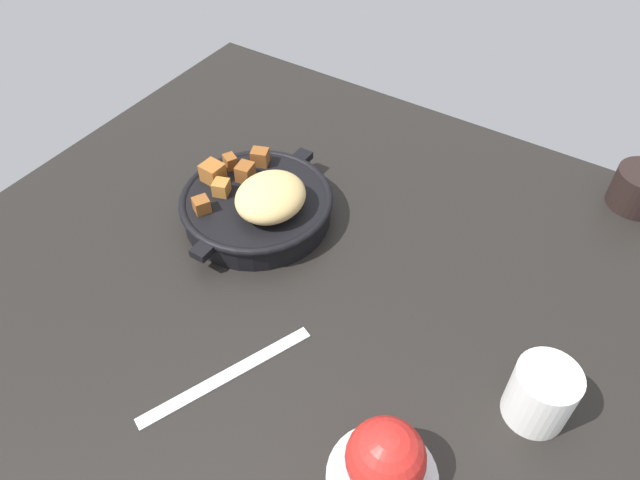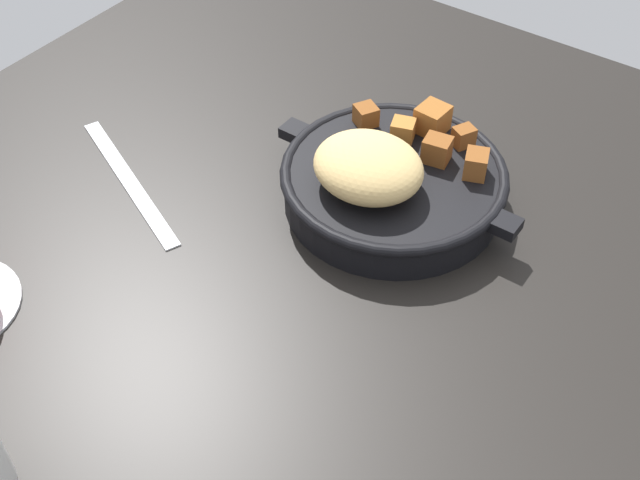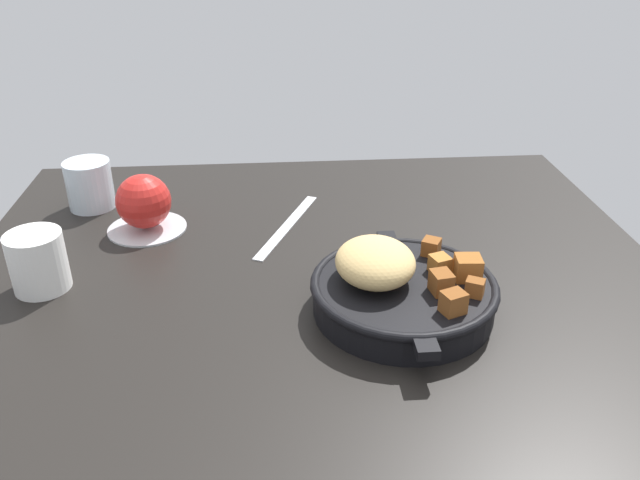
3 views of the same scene
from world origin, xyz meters
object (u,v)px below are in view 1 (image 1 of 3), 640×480
at_px(white_creamer_pitcher, 541,394).
at_px(coffee_mug_dark, 640,189).
at_px(red_apple, 386,458).
at_px(butter_knife, 227,375).
at_px(cast_iron_skillet, 258,203).

relative_size(white_creamer_pitcher, coffee_mug_dark, 0.95).
relative_size(red_apple, butter_knife, 0.36).
relative_size(cast_iron_skillet, coffee_mug_dark, 3.30).
bearing_deg(red_apple, cast_iron_skillet, -125.64).
distance_m(cast_iron_skillet, butter_knife, 0.27).
height_order(red_apple, coffee_mug_dark, red_apple).
xyz_separation_m(red_apple, coffee_mug_dark, (-0.58, 0.12, -0.02)).
bearing_deg(butter_knife, cast_iron_skillet, -128.07).
bearing_deg(coffee_mug_dark, cast_iron_skillet, -54.00).
distance_m(white_creamer_pitcher, coffee_mug_dark, 0.42).
bearing_deg(cast_iron_skillet, red_apple, 54.36).
bearing_deg(red_apple, butter_knife, -91.90).
bearing_deg(coffee_mug_dark, white_creamer_pitcher, -2.15).
distance_m(butter_knife, white_creamer_pitcher, 0.35).
relative_size(cast_iron_skillet, butter_knife, 1.19).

